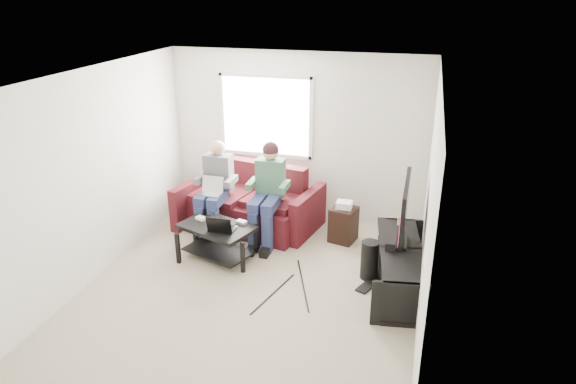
{
  "coord_description": "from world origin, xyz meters",
  "views": [
    {
      "loc": [
        1.86,
        -5.17,
        3.5
      ],
      "look_at": [
        0.3,
        0.6,
        1.06
      ],
      "focal_mm": 32.0,
      "sensor_mm": 36.0,
      "label": 1
    }
  ],
  "objects_px": {
    "coffee_table": "(217,234)",
    "subwoofer": "(369,260)",
    "sofa": "(250,205)",
    "tv": "(405,209)",
    "tv_stand": "(399,269)",
    "end_table": "(343,223)"
  },
  "relations": [
    {
      "from": "end_table",
      "to": "sofa",
      "type": "bearing_deg",
      "value": 175.71
    },
    {
      "from": "coffee_table",
      "to": "subwoofer",
      "type": "relative_size",
      "value": 2.2
    },
    {
      "from": "coffee_table",
      "to": "subwoofer",
      "type": "xyz_separation_m",
      "value": [
        2.06,
        0.03,
        -0.11
      ]
    },
    {
      "from": "sofa",
      "to": "tv_stand",
      "type": "relative_size",
      "value": 1.27
    },
    {
      "from": "tv",
      "to": "subwoofer",
      "type": "relative_size",
      "value": 2.16
    },
    {
      "from": "subwoofer",
      "to": "tv",
      "type": "bearing_deg",
      "value": -3.73
    },
    {
      "from": "tv_stand",
      "to": "subwoofer",
      "type": "distance_m",
      "value": 0.4
    },
    {
      "from": "tv_stand",
      "to": "tv",
      "type": "distance_m",
      "value": 0.77
    },
    {
      "from": "coffee_table",
      "to": "tv",
      "type": "xyz_separation_m",
      "value": [
        2.43,
        0.0,
        0.65
      ]
    },
    {
      "from": "end_table",
      "to": "coffee_table",
      "type": "bearing_deg",
      "value": -148.55
    },
    {
      "from": "sofa",
      "to": "tv",
      "type": "bearing_deg",
      "value": -24.64
    },
    {
      "from": "tv_stand",
      "to": "tv",
      "type": "height_order",
      "value": "tv"
    },
    {
      "from": "coffee_table",
      "to": "end_table",
      "type": "relative_size",
      "value": 1.82
    },
    {
      "from": "sofa",
      "to": "end_table",
      "type": "height_order",
      "value": "sofa"
    },
    {
      "from": "sofa",
      "to": "end_table",
      "type": "xyz_separation_m",
      "value": [
        1.47,
        -0.11,
        -0.07
      ]
    },
    {
      "from": "sofa",
      "to": "subwoofer",
      "type": "relative_size",
      "value": 4.34
    },
    {
      "from": "coffee_table",
      "to": "tv_stand",
      "type": "xyz_separation_m",
      "value": [
        2.43,
        -0.1,
        -0.11
      ]
    },
    {
      "from": "tv",
      "to": "subwoofer",
      "type": "bearing_deg",
      "value": 176.27
    },
    {
      "from": "coffee_table",
      "to": "subwoofer",
      "type": "bearing_deg",
      "value": 0.72
    },
    {
      "from": "sofa",
      "to": "coffee_table",
      "type": "xyz_separation_m",
      "value": [
        -0.1,
        -1.07,
        0.02
      ]
    },
    {
      "from": "tv_stand",
      "to": "end_table",
      "type": "relative_size",
      "value": 2.81
    },
    {
      "from": "end_table",
      "to": "subwoofer",
      "type": "bearing_deg",
      "value": -62.37
    }
  ]
}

